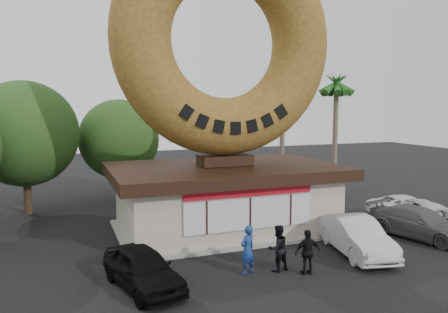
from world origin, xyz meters
name	(u,v)px	position (x,y,z in m)	size (l,w,h in m)	color
ground	(281,271)	(0.00, 0.00, 0.00)	(90.00, 90.00, 0.00)	black
donut_shop	(225,195)	(0.00, 5.98, 1.77)	(11.20, 7.20, 3.80)	beige
giant_donut	(225,42)	(0.00, 6.00, 9.30)	(11.00, 11.00, 2.80)	olive
tree_west	(24,134)	(-9.50, 13.00, 4.64)	(6.00, 6.00, 7.65)	#473321
tree_mid	(119,139)	(-4.00, 15.00, 4.02)	(5.20, 5.20, 6.63)	#473321
palm_near	(283,75)	(7.50, 14.00, 8.41)	(2.60, 2.60, 9.75)	#726651
palm_far	(337,88)	(11.00, 12.50, 7.48)	(2.60, 2.60, 8.75)	#726651
street_lamp	(149,131)	(-1.86, 16.00, 4.48)	(2.11, 0.20, 8.00)	#59595E
person_left	(248,250)	(-1.28, 0.28, 0.92)	(0.67, 0.44, 1.84)	navy
person_center	(278,248)	(-0.10, 0.13, 0.89)	(0.86, 0.67, 1.78)	black
person_right	(308,252)	(0.79, -0.57, 0.85)	(1.00, 0.41, 1.70)	black
car_black	(143,269)	(-5.16, 0.35, 0.70)	(1.66, 4.12, 1.40)	black
car_silver	(356,236)	(3.91, 0.66, 0.77)	(1.62, 4.65, 1.53)	silver
car_grey	(420,223)	(8.14, 1.44, 0.71)	(2.00, 4.92, 1.43)	#585B5D
car_white	(409,207)	(10.43, 4.54, 0.62)	(2.07, 4.48, 1.24)	silver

